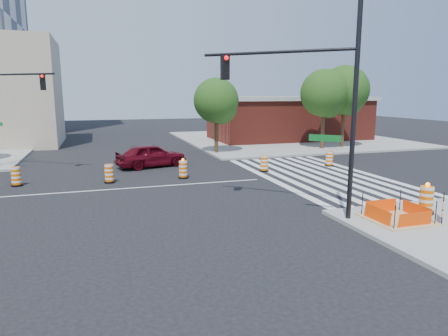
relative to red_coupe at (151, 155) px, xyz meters
The scene contains 19 objects.
ground 6.24m from the red_coupe, 106.54° to the right, with size 120.00×120.00×0.00m, color black.
sidewalk_ne 20.24m from the red_coupe, 36.61° to the left, with size 22.00×22.00×0.15m, color gray.
crosswalk_east 10.97m from the red_coupe, 32.86° to the right, with size 6.75×13.50×0.01m.
lane_centerline 6.24m from the red_coupe, 106.54° to the right, with size 14.00×0.12×0.01m, color silver.
excavation_pit 16.61m from the red_coupe, 64.14° to the right, with size 2.20×2.20×0.90m.
brick_storefront 20.29m from the red_coupe, 36.61° to the left, with size 16.50×8.50×4.60m.
red_coupe is the anchor object (origin of this frame).
signal_pole_se 14.39m from the red_coupe, 71.58° to the right, with size 4.68×4.14×8.08m.
signal_pole_nw 9.81m from the red_coupe, behind, with size 4.79×3.34×7.55m.
pit_drum 17.09m from the red_coupe, 58.61° to the right, with size 0.64×0.64×1.26m.
barricade 17.86m from the red_coupe, 60.90° to the right, with size 0.66×0.63×1.03m.
tree_north_c 8.06m from the red_coupe, 36.50° to the left, with size 3.62×3.62×6.15m.
tree_north_d 16.52m from the red_coupe, 14.51° to the left, with size 4.11×4.11×6.99m.
tree_north_e 18.77m from the red_coupe, 13.74° to the left, with size 4.33×4.33×7.37m.
median_drum_1 8.42m from the red_coupe, 154.74° to the right, with size 0.60×0.60×1.02m.
median_drum_2 5.14m from the red_coupe, 123.94° to the right, with size 0.60×0.60×1.02m.
median_drum_3 4.50m from the red_coupe, 73.52° to the right, with size 0.60×0.60×1.18m.
median_drum_4 7.63m from the red_coupe, 30.02° to the right, with size 0.60×0.60×1.02m.
median_drum_5 12.07m from the red_coupe, 16.42° to the right, with size 0.60×0.60×1.02m.
Camera 1 is at (-1.60, -20.79, 4.81)m, focal length 32.00 mm.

